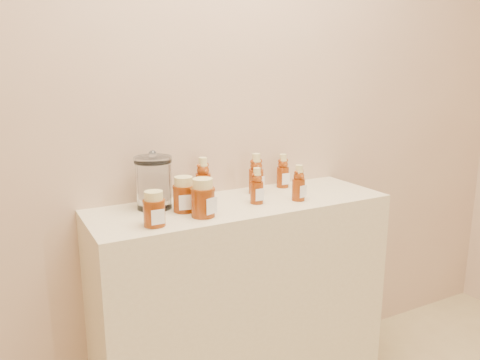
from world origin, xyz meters
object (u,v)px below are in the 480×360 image
display_table (242,306)px  honey_jar_left (154,209)px  bear_bottle_front_left (257,183)px  glass_canister (154,180)px  bear_bottle_back_left (203,175)px

display_table → honey_jar_left: (-0.39, -0.11, 0.51)m
bear_bottle_front_left → display_table: bearing=142.2°
display_table → glass_canister: bearing=164.7°
honey_jar_left → glass_canister: glass_canister is taller
bear_bottle_front_left → honey_jar_left: (-0.44, -0.07, -0.02)m
glass_canister → honey_jar_left: bearing=-108.3°
bear_bottle_front_left → glass_canister: bearing=163.7°
bear_bottle_back_left → glass_canister: 0.22m
display_table → bear_bottle_back_left: size_ratio=6.27×
bear_bottle_front_left → honey_jar_left: size_ratio=1.34×
display_table → honey_jar_left: size_ratio=9.99×
bear_bottle_front_left → glass_canister: 0.40m
display_table → bear_bottle_back_left: bearing=130.7°
bear_bottle_back_left → glass_canister: bearing=178.7°
bear_bottle_front_left → bear_bottle_back_left: bearing=135.7°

